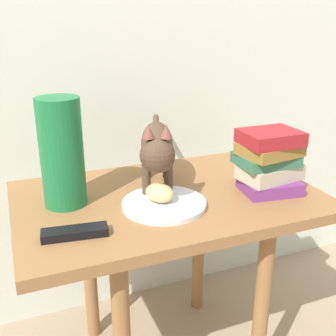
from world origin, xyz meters
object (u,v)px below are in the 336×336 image
at_px(plate, 164,204).
at_px(green_vase, 62,153).
at_px(side_table, 168,222).
at_px(tv_remote, 75,233).
at_px(bread_roll, 160,193).
at_px(cat, 157,147).
at_px(book_stack, 269,161).

relative_size(plate, green_vase, 0.78).
distance_m(side_table, tv_remote, 0.33).
height_order(green_vase, tv_remote, green_vase).
bearing_deg(tv_remote, green_vase, 94.41).
distance_m(bread_roll, tv_remote, 0.25).
bearing_deg(bread_roll, tv_remote, -162.24).
relative_size(cat, green_vase, 1.59).
bearing_deg(cat, bread_roll, -107.29).
relative_size(plate, bread_roll, 2.80).
xyz_separation_m(side_table, green_vase, (-0.28, 0.05, 0.23)).
height_order(side_table, tv_remote, tv_remote).
height_order(side_table, plate, plate).
relative_size(side_table, tv_remote, 5.62).
xyz_separation_m(plate, green_vase, (-0.24, 0.11, 0.14)).
height_order(side_table, bread_roll, bread_roll).
bearing_deg(green_vase, cat, -1.44).
bearing_deg(tv_remote, side_table, 33.23).
relative_size(side_table, green_vase, 2.94).
bearing_deg(side_table, bread_roll, -127.87).
distance_m(green_vase, tv_remote, 0.23).
relative_size(bread_roll, green_vase, 0.28).
height_order(bread_roll, cat, cat).
bearing_deg(cat, green_vase, 178.56).
height_order(bread_roll, tv_remote, bread_roll).
relative_size(side_table, cat, 1.84).
xyz_separation_m(book_stack, green_vase, (-0.55, 0.13, 0.05)).
bearing_deg(bread_roll, plate, -22.74).
bearing_deg(bread_roll, side_table, 52.13).
xyz_separation_m(bread_roll, book_stack, (0.32, -0.02, 0.05)).
bearing_deg(plate, bread_roll, 157.26).
distance_m(plate, tv_remote, 0.26).
relative_size(book_stack, tv_remote, 1.26).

